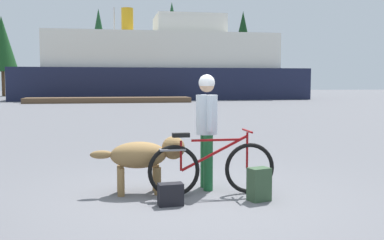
# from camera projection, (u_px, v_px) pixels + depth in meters

# --- Properties ---
(ground_plane) EXTENTS (160.00, 160.00, 0.00)m
(ground_plane) POSITION_uv_depth(u_px,v_px,m) (192.00, 198.00, 6.23)
(ground_plane) COLOR slate
(bicycle) EXTENTS (1.83, 0.44, 0.92)m
(bicycle) POSITION_uv_depth(u_px,v_px,m) (211.00, 168.00, 6.37)
(bicycle) COLOR black
(bicycle) RESTS_ON ground_plane
(person_cyclist) EXTENTS (0.32, 0.53, 1.71)m
(person_cyclist) POSITION_uv_depth(u_px,v_px,m) (207.00, 120.00, 6.70)
(person_cyclist) COLOR #19592D
(person_cyclist) RESTS_ON ground_plane
(dog) EXTENTS (1.35, 0.45, 0.82)m
(dog) POSITION_uv_depth(u_px,v_px,m) (145.00, 156.00, 6.48)
(dog) COLOR olive
(dog) RESTS_ON ground_plane
(backpack) EXTENTS (0.33, 0.28, 0.45)m
(backpack) POSITION_uv_depth(u_px,v_px,m) (259.00, 184.00, 6.09)
(backpack) COLOR #334C33
(backpack) RESTS_ON ground_plane
(handbag_pannier) EXTENTS (0.33, 0.21, 0.29)m
(handbag_pannier) POSITION_uv_depth(u_px,v_px,m) (171.00, 194.00, 5.86)
(handbag_pannier) COLOR black
(handbag_pannier) RESTS_ON ground_plane
(dock_pier) EXTENTS (12.60, 2.68, 0.40)m
(dock_pier) POSITION_uv_depth(u_px,v_px,m) (109.00, 100.00, 35.24)
(dock_pier) COLOR brown
(dock_pier) RESTS_ON ground_plane
(ferry_boat) EXTENTS (26.24, 8.95, 8.42)m
(ferry_boat) POSITION_uv_depth(u_px,v_px,m) (163.00, 68.00, 42.94)
(ferry_boat) COLOR #191E38
(ferry_boat) RESTS_ON ground_plane
(sailboat_moored) EXTENTS (7.62, 2.13, 8.50)m
(sailboat_moored) POSITION_uv_depth(u_px,v_px,m) (115.00, 94.00, 42.50)
(sailboat_moored) COLOR silver
(sailboat_moored) RESTS_ON ground_plane
(pine_tree_far_left) EXTENTS (3.40, 3.40, 8.95)m
(pine_tree_far_left) POSITION_uv_depth(u_px,v_px,m) (2.00, 44.00, 50.66)
(pine_tree_far_left) COLOR #4C331E
(pine_tree_far_left) RESTS_ON ground_plane
(pine_tree_center) EXTENTS (3.24, 3.24, 10.51)m
(pine_tree_center) POSITION_uv_depth(u_px,v_px,m) (99.00, 44.00, 55.29)
(pine_tree_center) COLOR #4C331E
(pine_tree_center) RESTS_ON ground_plane
(pine_tree_far_right) EXTENTS (3.17, 3.17, 10.62)m
(pine_tree_far_right) POSITION_uv_depth(u_px,v_px,m) (243.00, 40.00, 58.03)
(pine_tree_far_right) COLOR #4C331E
(pine_tree_far_right) RESTS_ON ground_plane
(pine_tree_mid_back) EXTENTS (3.69, 3.69, 11.77)m
(pine_tree_mid_back) POSITION_uv_depth(u_px,v_px,m) (172.00, 37.00, 58.16)
(pine_tree_mid_back) COLOR #4C331E
(pine_tree_mid_back) RESTS_ON ground_plane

